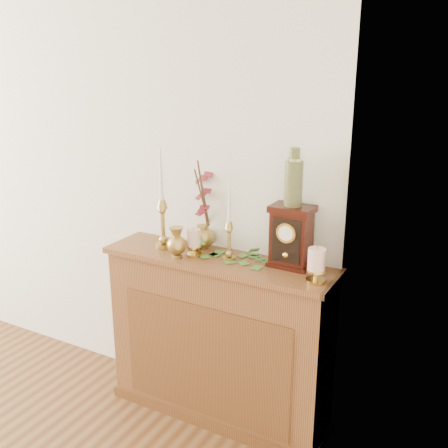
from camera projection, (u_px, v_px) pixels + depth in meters
The scene contains 10 objects.
console_shelf at pixel (218, 343), 2.82m from camera, with size 1.24×0.34×0.93m.
candlestick_left at pixel (163, 216), 2.76m from camera, with size 0.09×0.09×0.54m.
candlestick_center at pixel (229, 235), 2.60m from camera, with size 0.07×0.07×0.41m.
bud_vase at pixel (177, 243), 2.65m from camera, with size 0.10×0.10×0.16m.
ginger_jar at pixel (204, 208), 2.77m from camera, with size 0.19×0.21×0.48m.
pillar_candle_left at pixel (194, 241), 2.67m from camera, with size 0.08×0.08×0.15m.
pillar_candle_right at pixel (316, 264), 2.35m from camera, with size 0.09×0.09×0.17m.
ivy_garland at pixel (232, 253), 2.70m from camera, with size 0.50×0.20×0.09m.
mantel_clock at pixel (291, 237), 2.52m from camera, with size 0.21×0.15×0.31m.
ceramic_vase at pixel (294, 180), 2.44m from camera, with size 0.09×0.09×0.28m.
Camera 1 is at (2.63, -0.08, 1.89)m, focal length 42.00 mm.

